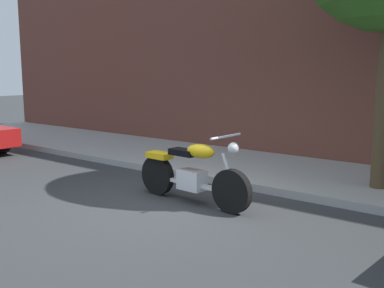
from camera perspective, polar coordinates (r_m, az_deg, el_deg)
name	(u,v)px	position (r m, az deg, el deg)	size (l,w,h in m)	color
ground_plane	(158,206)	(7.34, -4.22, -7.64)	(60.00, 60.00, 0.00)	#303335
sidewalk	(258,168)	(9.77, 8.16, -3.00)	(22.06, 2.94, 0.14)	#9F9F9F
motorcycle	(192,174)	(7.34, 0.01, -3.77)	(2.25, 0.70, 1.17)	black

